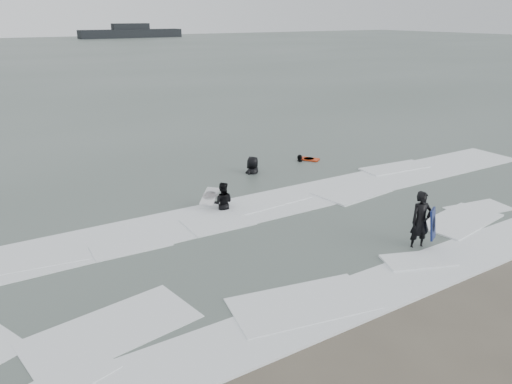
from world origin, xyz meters
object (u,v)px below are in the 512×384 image
surfer_right_far (253,174)px  surfer_centre (417,249)px  vessel_horizon (131,33)px  surfer_wading (223,210)px  surfer_right_near (300,162)px

surfer_right_far → surfer_centre: bearing=65.3°
surfer_centre → vessel_horizon: bearing=89.2°
vessel_horizon → surfer_centre: bearing=-104.8°
surfer_centre → vessel_horizon: 147.00m
surfer_centre → surfer_wading: 7.01m
surfer_centre → vessel_horizon: (37.45, 142.14, 1.51)m
surfer_right_near → surfer_right_far: surfer_right_far is taller
surfer_wading → surfer_right_near: surfer_wading is taller
vessel_horizon → surfer_wading: bearing=-106.8°
surfer_wading → surfer_right_far: surfer_right_far is taller
surfer_right_near → vessel_horizon: (34.95, 132.55, 1.51)m
surfer_right_near → vessel_horizon: size_ratio=0.05×
surfer_wading → vessel_horizon: bearing=-74.3°
surfer_wading → surfer_right_near: bearing=-117.1°
surfer_centre → surfer_right_near: 9.91m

